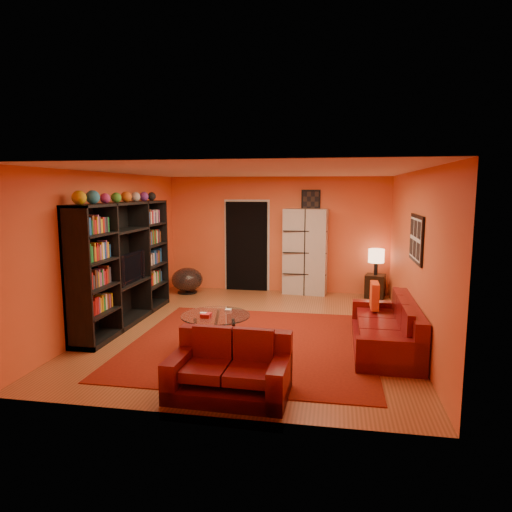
% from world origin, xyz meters
% --- Properties ---
extents(floor, '(6.00, 6.00, 0.00)m').
position_xyz_m(floor, '(0.00, 0.00, 0.00)').
color(floor, brown).
rests_on(floor, ground).
extents(ceiling, '(6.00, 6.00, 0.00)m').
position_xyz_m(ceiling, '(0.00, 0.00, 2.60)').
color(ceiling, white).
rests_on(ceiling, wall_back).
extents(wall_back, '(6.00, 0.00, 6.00)m').
position_xyz_m(wall_back, '(0.00, 3.00, 1.30)').
color(wall_back, '#E45D32').
rests_on(wall_back, floor).
extents(wall_front, '(6.00, 0.00, 6.00)m').
position_xyz_m(wall_front, '(0.00, -3.00, 1.30)').
color(wall_front, '#E45D32').
rests_on(wall_front, floor).
extents(wall_left, '(0.00, 6.00, 6.00)m').
position_xyz_m(wall_left, '(-2.50, 0.00, 1.30)').
color(wall_left, '#E45D32').
rests_on(wall_left, floor).
extents(wall_right, '(0.00, 6.00, 6.00)m').
position_xyz_m(wall_right, '(2.50, 0.00, 1.30)').
color(wall_right, '#E45D32').
rests_on(wall_right, floor).
extents(rug, '(3.60, 3.60, 0.01)m').
position_xyz_m(rug, '(0.10, -0.70, 0.01)').
color(rug, '#5D120A').
rests_on(rug, floor).
extents(doorway, '(0.95, 0.10, 2.04)m').
position_xyz_m(doorway, '(-0.70, 2.96, 1.02)').
color(doorway, black).
rests_on(doorway, floor).
extents(wall_art_right, '(0.03, 1.00, 0.70)m').
position_xyz_m(wall_art_right, '(2.48, -0.30, 1.60)').
color(wall_art_right, black).
rests_on(wall_art_right, wall_right).
extents(wall_art_back, '(0.42, 0.03, 0.52)m').
position_xyz_m(wall_art_back, '(0.75, 2.98, 2.05)').
color(wall_art_back, black).
rests_on(wall_art_back, wall_back).
extents(entertainment_unit, '(0.45, 3.00, 2.10)m').
position_xyz_m(entertainment_unit, '(-2.27, 0.00, 1.05)').
color(entertainment_unit, black).
rests_on(entertainment_unit, floor).
extents(tv, '(0.91, 0.12, 0.53)m').
position_xyz_m(tv, '(-2.23, 0.02, 0.98)').
color(tv, black).
rests_on(tv, entertainment_unit).
extents(sofa, '(0.90, 2.16, 0.85)m').
position_xyz_m(sofa, '(2.14, -0.57, 0.29)').
color(sofa, '#550B0E').
rests_on(sofa, rug).
extents(loveseat, '(1.37, 0.84, 0.85)m').
position_xyz_m(loveseat, '(0.17, -2.42, 0.29)').
color(loveseat, '#550B0E').
rests_on(loveseat, rug).
extents(throw_pillow, '(0.12, 0.42, 0.42)m').
position_xyz_m(throw_pillow, '(1.95, 0.11, 0.63)').
color(throw_pillow, '#E74219').
rests_on(throw_pillow, sofa).
extents(coffee_table, '(1.00, 1.00, 0.50)m').
position_xyz_m(coffee_table, '(-0.38, -1.02, 0.46)').
color(coffee_table, silver).
rests_on(coffee_table, floor).
extents(storage_cabinet, '(0.98, 0.51, 1.90)m').
position_xyz_m(storage_cabinet, '(0.65, 2.80, 0.95)').
color(storage_cabinet, beige).
rests_on(storage_cabinet, floor).
extents(bowl_chair, '(0.70, 0.70, 0.57)m').
position_xyz_m(bowl_chair, '(-1.96, 2.39, 0.30)').
color(bowl_chair, black).
rests_on(bowl_chair, floor).
extents(side_table, '(0.48, 0.48, 0.50)m').
position_xyz_m(side_table, '(2.18, 2.68, 0.25)').
color(side_table, black).
rests_on(side_table, floor).
extents(table_lamp, '(0.33, 0.33, 0.56)m').
position_xyz_m(table_lamp, '(2.18, 2.68, 0.90)').
color(table_lamp, black).
rests_on(table_lamp, side_table).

